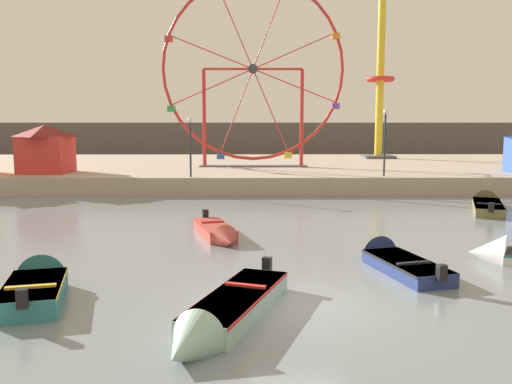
% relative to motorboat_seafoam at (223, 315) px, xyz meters
% --- Properties ---
extents(ground_plane, '(240.00, 240.00, 0.00)m').
position_rel_motorboat_seafoam_xyz_m(ground_plane, '(1.83, 1.39, -0.27)').
color(ground_plane, slate).
extents(quay_promenade, '(110.00, 23.90, 1.12)m').
position_rel_motorboat_seafoam_xyz_m(quay_promenade, '(1.83, 33.26, 0.29)').
color(quay_promenade, tan).
rests_on(quay_promenade, ground_plane).
extents(distant_town_skyline, '(140.00, 3.00, 4.40)m').
position_rel_motorboat_seafoam_xyz_m(distant_town_skyline, '(1.83, 58.71, 1.93)').
color(distant_town_skyline, '#564C47').
rests_on(distant_town_skyline, ground_plane).
extents(motorboat_seafoam, '(2.99, 5.60, 1.16)m').
position_rel_motorboat_seafoam_xyz_m(motorboat_seafoam, '(0.00, 0.00, 0.00)').
color(motorboat_seafoam, '#93BCAD').
rests_on(motorboat_seafoam, ground_plane).
extents(motorboat_navy_blue, '(2.28, 4.47, 1.22)m').
position_rel_motorboat_seafoam_xyz_m(motorboat_navy_blue, '(5.10, 4.96, -0.04)').
color(motorboat_navy_blue, navy).
rests_on(motorboat_navy_blue, ground_plane).
extents(motorboat_teal_painted, '(2.18, 3.94, 1.32)m').
position_rel_motorboat_seafoam_xyz_m(motorboat_teal_painted, '(-4.97, 2.22, 0.02)').
color(motorboat_teal_painted, teal).
rests_on(motorboat_teal_painted, ground_plane).
extents(motorboat_olive_wood, '(3.15, 5.69, 1.25)m').
position_rel_motorboat_seafoam_xyz_m(motorboat_olive_wood, '(12.99, 16.34, -0.02)').
color(motorboat_olive_wood, olive).
rests_on(motorboat_olive_wood, ground_plane).
extents(motorboat_faded_red, '(2.20, 4.33, 1.07)m').
position_rel_motorboat_seafoam_xyz_m(motorboat_faded_red, '(-0.63, 9.15, -0.02)').
color(motorboat_faded_red, '#B24238').
rests_on(motorboat_faded_red, ground_plane).
extents(ferris_wheel_red_frame, '(13.67, 1.20, 14.15)m').
position_rel_motorboat_seafoam_xyz_m(ferris_wheel_red_frame, '(0.83, 29.86, 7.96)').
color(ferris_wheel_red_frame, red).
rests_on(ferris_wheel_red_frame, quay_promenade).
extents(drop_tower_yellow_tower, '(2.80, 2.80, 16.66)m').
position_rel_motorboat_seafoam_xyz_m(drop_tower_yellow_tower, '(12.67, 39.48, 8.02)').
color(drop_tower_yellow_tower, gold).
rests_on(drop_tower_yellow_tower, quay_promenade).
extents(carnival_booth_red_striped, '(3.42, 3.39, 3.21)m').
position_rel_motorboat_seafoam_xyz_m(carnival_booth_red_striped, '(-13.04, 24.82, 2.53)').
color(carnival_booth_red_striped, red).
rests_on(carnival_booth_red_striped, quay_promenade).
extents(promenade_lamp_near, '(0.32, 0.32, 3.65)m').
position_rel_motorboat_seafoam_xyz_m(promenade_lamp_near, '(-3.08, 22.01, 3.26)').
color(promenade_lamp_near, '#2D2D33').
rests_on(promenade_lamp_near, quay_promenade).
extents(promenade_lamp_far, '(0.32, 0.32, 4.17)m').
position_rel_motorboat_seafoam_xyz_m(promenade_lamp_far, '(9.07, 22.49, 3.56)').
color(promenade_lamp_far, '#2D2D33').
rests_on(promenade_lamp_far, quay_promenade).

